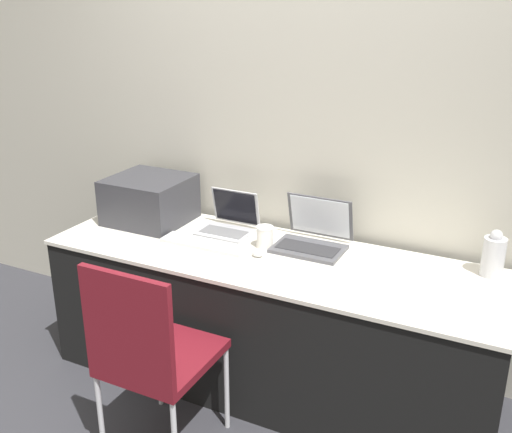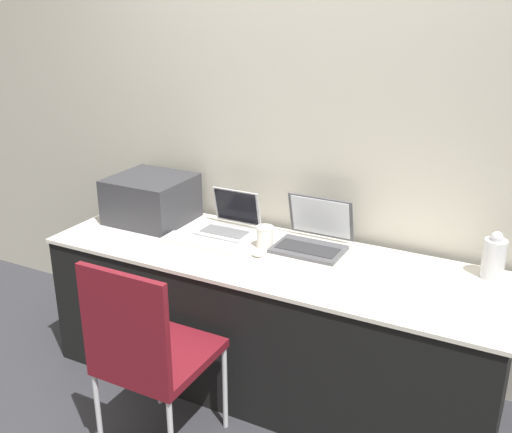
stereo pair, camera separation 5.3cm
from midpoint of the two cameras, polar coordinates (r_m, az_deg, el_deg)
The scene contains 11 objects.
ground_plane at distance 3.11m, azimuth -1.23°, elevation -18.72°, with size 14.00×14.00×0.00m, color #333338.
wall_back at distance 3.20m, azimuth 5.54°, elevation 8.35°, with size 8.00×0.05×2.60m.
table at distance 3.16m, azimuth 1.87°, elevation -9.88°, with size 2.32×0.73×0.74m.
printer at distance 3.45m, azimuth -9.55°, elevation 1.81°, with size 0.43×0.41×0.26m.
laptop_left at distance 3.27m, azimuth -2.07°, elevation -0.62°, with size 0.28×0.26×0.22m.
laptop_right at distance 3.09m, azimuth 5.94°, elevation -1.98°, with size 0.35×0.31×0.25m.
external_keyboard at distance 3.11m, azimuth -4.46°, elevation -2.61°, with size 0.47×0.12×0.02m.
coffee_cup at distance 3.07m, azimuth 1.35°, elevation -1.96°, with size 0.09×0.09×0.11m.
mouse at distance 2.97m, azimuth 0.65°, elevation -3.52°, with size 0.06×0.05×0.04m.
metal_pitcher at distance 2.95m, azimuth 22.20°, elevation -3.60°, with size 0.10×0.10×0.23m.
chair at distance 2.63m, azimuth -9.73°, elevation -12.31°, with size 0.42×0.47×0.97m.
Camera 2 is at (1.20, -2.09, 1.97)m, focal length 42.00 mm.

